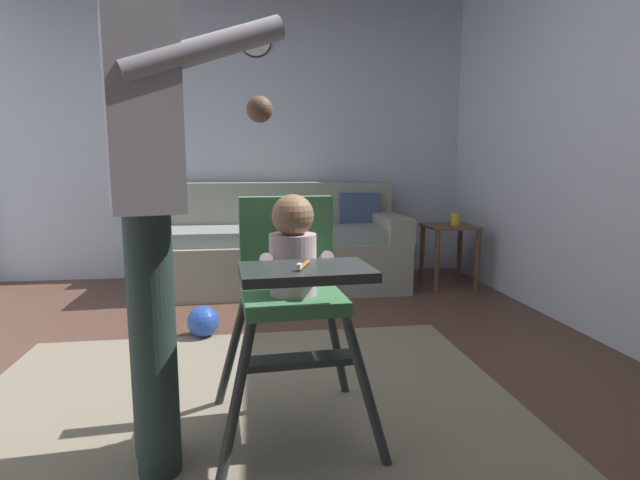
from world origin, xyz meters
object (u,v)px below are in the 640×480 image
object	(u,v)px
adult_standing	(146,187)
high_chair	(292,272)
toy_ball	(203,321)
sippy_cup	(455,219)
couch	(275,247)
side_table	(449,242)
wall_clock	(255,41)

from	to	relation	value
adult_standing	high_chair	bearing A→B (deg)	-0.09
toy_ball	sippy_cup	size ratio (longest dim) A/B	1.86
couch	side_table	size ratio (longest dim) A/B	4.09
couch	high_chair	xyz separation A→B (m)	(-0.06, -2.30, 0.29)
toy_ball	wall_clock	bearing A→B (deg)	77.39
toy_ball	wall_clock	size ratio (longest dim) A/B	0.65
adult_standing	wall_clock	bearing A→B (deg)	66.12
adult_standing	wall_clock	world-z (taller)	wall_clock
adult_standing	sippy_cup	xyz separation A→B (m)	(2.00, 2.21, -0.37)
couch	side_table	bearing A→B (deg)	80.84
side_table	wall_clock	bearing A→B (deg)	155.49
couch	toy_ball	distance (m)	1.30
toy_ball	couch	bearing A→B (deg)	67.44
high_chair	sippy_cup	distance (m)	2.58
toy_ball	sippy_cup	xyz separation A→B (m)	(1.97, 0.95, 0.48)
toy_ball	high_chair	bearing A→B (deg)	-68.86
couch	wall_clock	bearing A→B (deg)	-165.89
sippy_cup	toy_ball	bearing A→B (deg)	-154.23
sippy_cup	wall_clock	size ratio (longest dim) A/B	0.35
adult_standing	toy_ball	xyz separation A→B (m)	(0.04, 1.26, -0.85)
wall_clock	side_table	bearing A→B (deg)	-24.51
adult_standing	side_table	world-z (taller)	adult_standing
high_chair	adult_standing	bearing A→B (deg)	-77.72
wall_clock	couch	bearing A→B (deg)	-75.89
adult_standing	wall_clock	size ratio (longest dim) A/B	5.81
side_table	wall_clock	xyz separation A→B (m)	(-1.55, 0.71, 1.71)
sippy_cup	side_table	bearing A→B (deg)	-180.00
high_chair	wall_clock	distance (m)	3.14
high_chair	sippy_cup	world-z (taller)	high_chair
couch	high_chair	distance (m)	2.32
couch	adult_standing	xyz separation A→B (m)	(-0.53, -2.44, 0.61)
side_table	wall_clock	world-z (taller)	wall_clock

